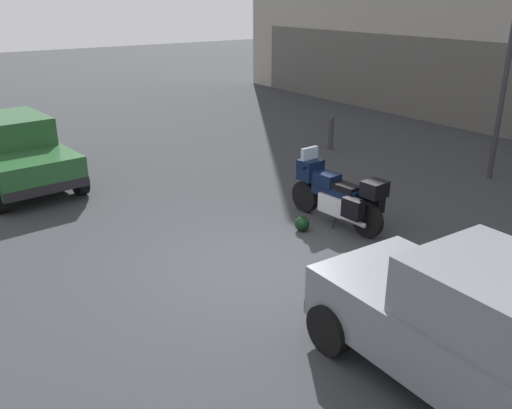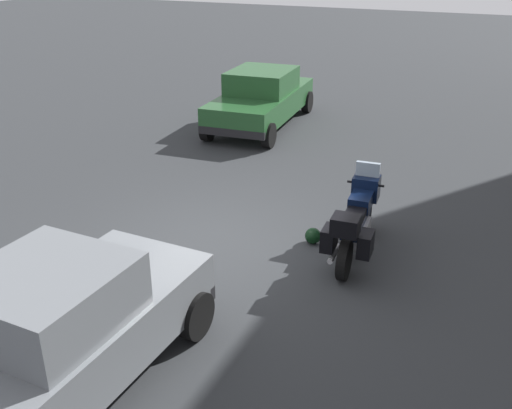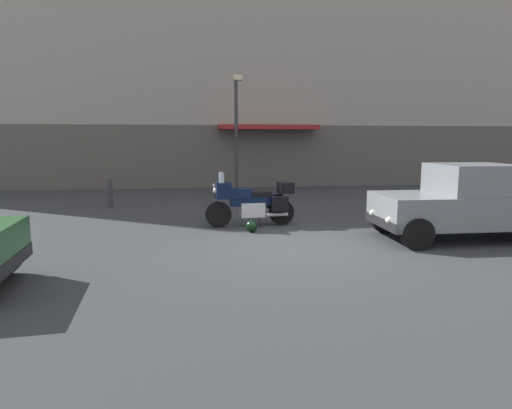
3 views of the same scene
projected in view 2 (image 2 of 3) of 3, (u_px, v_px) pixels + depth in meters
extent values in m
plane|color=#2D3033|center=(210.00, 244.00, 9.87)|extent=(80.00, 80.00, 0.00)
cylinder|color=black|center=(365.00, 217.00, 10.14)|extent=(0.65, 0.19, 0.64)
cylinder|color=black|center=(344.00, 260.00, 8.75)|extent=(0.65, 0.19, 0.64)
cylinder|color=#B7B7BC|center=(366.00, 195.00, 9.94)|extent=(0.33, 0.09, 0.68)
cube|color=#B7B7BC|center=(355.00, 232.00, 9.37)|extent=(0.63, 0.44, 0.36)
cube|color=black|center=(356.00, 219.00, 9.27)|extent=(1.12, 0.36, 0.28)
cube|color=black|center=(361.00, 202.00, 9.45)|extent=(0.54, 0.38, 0.24)
cube|color=black|center=(354.00, 216.00, 9.04)|extent=(0.58, 0.34, 0.12)
cube|color=black|center=(366.00, 188.00, 9.79)|extent=(0.39, 0.46, 0.40)
cube|color=#8C9EAD|center=(368.00, 170.00, 9.70)|extent=(0.11, 0.40, 0.28)
sphere|color=#EAEACC|center=(368.00, 184.00, 9.94)|extent=(0.14, 0.14, 0.14)
cylinder|color=black|center=(366.00, 184.00, 9.68)|extent=(0.08, 0.62, 0.04)
cylinder|color=#B7B7BC|center=(334.00, 253.00, 8.97)|extent=(0.56, 0.13, 0.09)
cube|color=black|center=(329.00, 238.00, 8.84)|extent=(0.41, 0.23, 0.36)
cube|color=black|center=(366.00, 244.00, 8.66)|extent=(0.41, 0.23, 0.36)
cube|color=black|center=(346.00, 225.00, 8.41)|extent=(0.39, 0.43, 0.28)
cylinder|color=black|center=(341.00, 249.00, 9.41)|extent=(0.03, 0.13, 0.29)
sphere|color=black|center=(313.00, 236.00, 9.86)|extent=(0.28, 0.28, 0.28)
cube|color=slate|center=(65.00, 340.00, 6.43)|extent=(3.84, 1.73, 0.68)
cube|color=slate|center=(47.00, 297.00, 6.03)|extent=(1.64, 1.55, 0.64)
cube|color=#8C9EAD|center=(95.00, 264.00, 6.65)|extent=(0.09, 1.40, 0.54)
cube|color=black|center=(162.00, 280.00, 8.04)|extent=(0.16, 1.64, 0.20)
cylinder|color=black|center=(100.00, 286.00, 8.07)|extent=(0.65, 0.24, 0.64)
cylinder|color=black|center=(195.00, 315.00, 7.44)|extent=(0.65, 0.24, 0.64)
sphere|color=silver|center=(137.00, 263.00, 8.21)|extent=(0.14, 0.14, 0.14)
sphere|color=silver|center=(191.00, 278.00, 7.85)|extent=(0.14, 0.14, 0.14)
cube|color=#235128|center=(261.00, 103.00, 16.13)|extent=(4.63, 2.11, 0.64)
cube|color=#235128|center=(262.00, 81.00, 15.92)|extent=(2.02, 1.77, 0.60)
cube|color=#8C9EAD|center=(272.00, 74.00, 16.69)|extent=(0.18, 1.50, 0.51)
cube|color=#8C9EAD|center=(250.00, 87.00, 15.15)|extent=(0.18, 1.50, 0.48)
cube|color=black|center=(285.00, 93.00, 18.10)|extent=(0.26, 1.76, 0.20)
cube|color=black|center=(231.00, 133.00, 14.33)|extent=(0.26, 1.76, 0.20)
cylinder|color=black|center=(255.00, 97.00, 18.06)|extent=(0.66, 0.27, 0.64)
cylinder|color=black|center=(307.00, 102.00, 17.54)|extent=(0.66, 0.27, 0.64)
cylinder|color=black|center=(207.00, 129.00, 14.98)|extent=(0.66, 0.27, 0.64)
cylinder|color=black|center=(269.00, 135.00, 14.46)|extent=(0.66, 0.27, 0.64)
sphere|color=silver|center=(271.00, 88.00, 18.25)|extent=(0.14, 0.14, 0.14)
sphere|color=silver|center=(300.00, 91.00, 17.94)|extent=(0.14, 0.14, 0.14)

